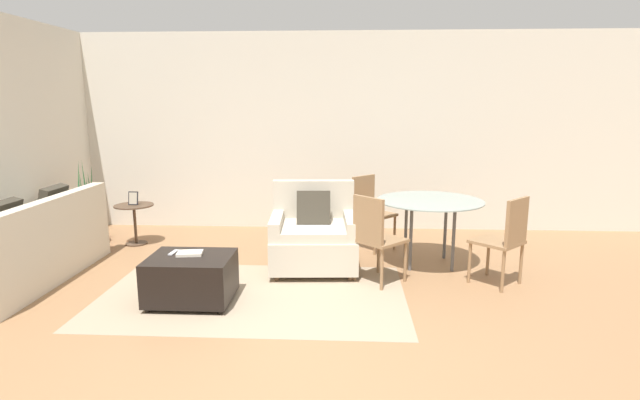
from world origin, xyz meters
name	(u,v)px	position (x,y,z in m)	size (l,w,h in m)	color
ground_plane	(281,349)	(0.00, 0.00, 0.00)	(20.00, 20.00, 0.00)	#936B47
wall_back	(313,132)	(0.00, 3.69, 1.38)	(12.00, 0.06, 2.75)	beige
area_rug	(253,295)	(-0.40, 1.02, 0.00)	(2.87, 1.75, 0.01)	gray
couch	(27,252)	(-2.75, 1.29, 0.31)	(0.82, 2.00, 0.91)	beige
armchair	(314,237)	(0.12, 1.85, 0.35)	(0.96, 0.91, 0.93)	beige
ottoman	(191,277)	(-0.93, 0.84, 0.24)	(0.75, 0.60, 0.43)	black
book_stack	(190,253)	(-0.94, 0.90, 0.45)	(0.24, 0.18, 0.03)	beige
tv_remote_primary	(173,252)	(-1.11, 0.94, 0.44)	(0.05, 0.16, 0.01)	#B7B7BC
potted_plant	(88,226)	(-2.83, 2.64, 0.23)	(0.37, 0.37, 1.11)	maroon
side_table	(135,216)	(-2.22, 2.67, 0.37)	(0.48, 0.48, 0.52)	#4C3828
picture_frame	(133,198)	(-2.22, 2.67, 0.60)	(0.12, 0.07, 0.17)	black
dining_table	(430,207)	(1.40, 2.05, 0.66)	(1.17, 1.17, 0.74)	#8C9E99
dining_chair_near_left	(375,234)	(0.76, 1.41, 0.52)	(0.59, 0.59, 0.90)	#93704C
dining_chair_near_right	(506,235)	(2.04, 1.41, 0.52)	(0.59, 0.59, 0.90)	#93704C
dining_chair_far_left	(369,207)	(0.76, 2.69, 0.52)	(0.59, 0.59, 0.90)	#93704C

